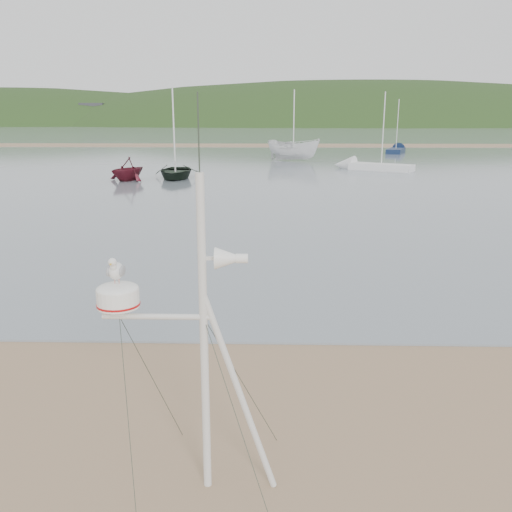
{
  "coord_description": "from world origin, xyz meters",
  "views": [
    {
      "loc": [
        2.07,
        -5.52,
        4.24
      ],
      "look_at": [
        1.91,
        1.0,
        2.53
      ],
      "focal_mm": 38.0,
      "sensor_mm": 36.0,
      "label": 1
    }
  ],
  "objects_px": {
    "mast_rig": "(200,405)",
    "boat_red": "(127,158)",
    "sailboat_blue_far": "(398,150)",
    "sailboat_white_near": "(362,166)",
    "boat_white": "(294,131)",
    "boat_dark": "(174,145)"
  },
  "relations": [
    {
      "from": "mast_rig",
      "to": "boat_red",
      "type": "relative_size",
      "value": 1.55
    },
    {
      "from": "boat_red",
      "to": "sailboat_blue_far",
      "type": "bearing_deg",
      "value": 78.03
    },
    {
      "from": "sailboat_white_near",
      "to": "sailboat_blue_far",
      "type": "xyz_separation_m",
      "value": [
        7.32,
        19.84,
        0.0
      ]
    },
    {
      "from": "mast_rig",
      "to": "sailboat_white_near",
      "type": "height_order",
      "value": "sailboat_white_near"
    },
    {
      "from": "boat_white",
      "to": "sailboat_blue_far",
      "type": "distance_m",
      "value": 17.5
    },
    {
      "from": "boat_red",
      "to": "boat_white",
      "type": "bearing_deg",
      "value": 82.4
    },
    {
      "from": "sailboat_white_near",
      "to": "boat_red",
      "type": "bearing_deg",
      "value": -154.34
    },
    {
      "from": "boat_white",
      "to": "sailboat_blue_far",
      "type": "xyz_separation_m",
      "value": [
        12.34,
        12.18,
        -2.38
      ]
    },
    {
      "from": "sailboat_blue_far",
      "to": "sailboat_white_near",
      "type": "bearing_deg",
      "value": -110.25
    },
    {
      "from": "mast_rig",
      "to": "boat_red",
      "type": "xyz_separation_m",
      "value": [
        -8.43,
        29.57,
        0.4
      ]
    },
    {
      "from": "boat_dark",
      "to": "sailboat_white_near",
      "type": "relative_size",
      "value": 0.7
    },
    {
      "from": "boat_red",
      "to": "sailboat_white_near",
      "type": "height_order",
      "value": "sailboat_white_near"
    },
    {
      "from": "mast_rig",
      "to": "boat_dark",
      "type": "distance_m",
      "value": 31.38
    },
    {
      "from": "boat_red",
      "to": "sailboat_white_near",
      "type": "relative_size",
      "value": 0.46
    },
    {
      "from": "boat_dark",
      "to": "boat_white",
      "type": "distance_m",
      "value": 16.57
    },
    {
      "from": "boat_red",
      "to": "boat_white",
      "type": "distance_m",
      "value": 19.27
    },
    {
      "from": "boat_white",
      "to": "sailboat_white_near",
      "type": "relative_size",
      "value": 0.84
    },
    {
      "from": "boat_red",
      "to": "mast_rig",
      "type": "bearing_deg",
      "value": -45.53
    },
    {
      "from": "boat_red",
      "to": "sailboat_white_near",
      "type": "xyz_separation_m",
      "value": [
        16.37,
        7.87,
        -1.18
      ]
    },
    {
      "from": "boat_dark",
      "to": "sailboat_white_near",
      "type": "xyz_separation_m",
      "value": [
        13.49,
        6.57,
        -1.96
      ]
    },
    {
      "from": "mast_rig",
      "to": "boat_white",
      "type": "relative_size",
      "value": 0.84
    },
    {
      "from": "mast_rig",
      "to": "sailboat_white_near",
      "type": "xyz_separation_m",
      "value": [
        7.94,
        37.44,
        -0.77
      ]
    }
  ]
}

